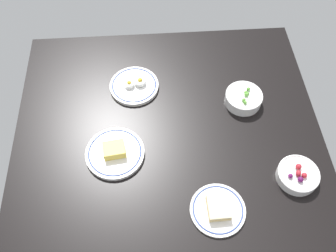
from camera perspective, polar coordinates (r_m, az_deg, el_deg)
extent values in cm
cube|color=black|center=(141.69, 0.00, -0.88)|extent=(116.95, 105.44, 4.00)
cylinder|color=white|center=(126.07, 7.77, -12.88)|extent=(18.73, 18.73, 1.03)
torus|color=#33478C|center=(125.59, 7.80, -12.79)|extent=(16.98, 16.98, 0.50)
cube|color=beige|center=(125.04, 7.83, -12.70)|extent=(7.44, 8.63, 1.20)
cube|color=#E5B24C|center=(124.11, 7.89, -12.54)|extent=(7.44, 8.63, 0.80)
cube|color=beige|center=(123.18, 7.94, -12.37)|extent=(7.44, 8.63, 1.20)
cylinder|color=white|center=(148.69, 11.69, 4.20)|extent=(14.55, 14.55, 4.36)
torus|color=white|center=(147.00, 11.84, 4.72)|extent=(14.77, 14.77, 0.80)
sphere|color=#599E38|center=(146.41, 12.15, 4.83)|extent=(1.57, 1.57, 1.57)
sphere|color=#599E38|center=(147.17, 12.37, 5.00)|extent=(1.11, 1.11, 1.11)
sphere|color=#599E38|center=(144.04, 11.96, 3.63)|extent=(1.37, 1.37, 1.37)
sphere|color=#599E38|center=(147.22, 12.07, 5.17)|extent=(1.28, 1.28, 1.28)
sphere|color=#599E38|center=(148.40, 12.44, 5.66)|extent=(1.42, 1.42, 1.42)
sphere|color=#599E38|center=(144.64, 11.76, 4.01)|extent=(1.41, 1.41, 1.41)
cylinder|color=white|center=(135.08, -8.28, -4.23)|extent=(21.58, 21.58, 1.52)
torus|color=#33478C|center=(134.42, -8.32, -4.07)|extent=(19.49, 19.49, 0.50)
cube|color=#F2D14C|center=(132.90, -8.41, -3.70)|extent=(8.52, 7.11, 3.53)
cylinder|color=white|center=(136.23, 19.58, -7.30)|extent=(14.36, 14.36, 3.53)
torus|color=white|center=(134.72, 19.79, -6.97)|extent=(14.58, 14.58, 0.80)
sphere|color=maroon|center=(133.49, 19.70, -7.09)|extent=(1.72, 1.72, 1.72)
sphere|color=#B2232D|center=(134.69, 19.74, -5.99)|extent=(2.08, 2.08, 2.08)
sphere|color=#B2232D|center=(133.72, 19.72, -6.89)|extent=(1.77, 1.77, 1.77)
sphere|color=#B2232D|center=(133.87, 20.54, -7.23)|extent=(1.91, 1.91, 1.91)
sphere|color=#59144C|center=(132.35, 18.60, -7.41)|extent=(1.63, 1.63, 1.63)
sphere|color=#59144C|center=(132.68, 20.01, -7.85)|extent=(1.97, 1.97, 1.97)
cylinder|color=white|center=(152.13, -5.30, 6.24)|extent=(20.12, 20.12, 1.54)
torus|color=#33478C|center=(151.53, -5.32, 6.43)|extent=(18.20, 18.20, 0.50)
ellipsoid|color=white|center=(150.58, -4.36, 6.87)|extent=(4.73, 4.73, 2.60)
sphere|color=yellow|center=(149.68, -4.39, 7.15)|extent=(1.89, 1.89, 1.89)
ellipsoid|color=white|center=(150.35, -6.05, 6.48)|extent=(4.18, 4.18, 2.30)
sphere|color=yellow|center=(149.56, -6.08, 6.73)|extent=(1.67, 1.67, 1.67)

